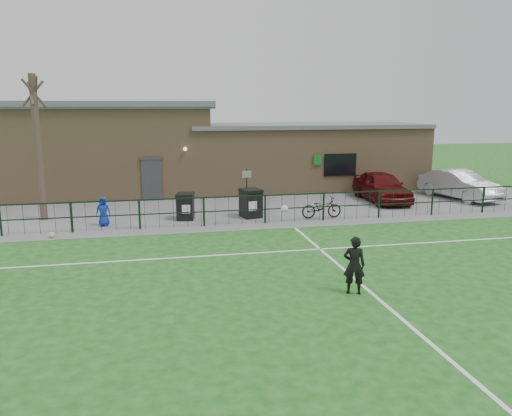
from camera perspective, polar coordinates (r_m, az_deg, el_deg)
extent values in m
plane|color=#185218|center=(12.81, 4.60, -10.19)|extent=(90.00, 90.00, 0.00)
cube|color=slate|center=(25.57, -3.85, 0.95)|extent=(34.00, 13.00, 0.02)
cube|color=white|center=(20.07, -1.62, -2.04)|extent=(28.00, 0.10, 0.01)
cube|color=white|center=(16.47, 0.71, -5.11)|extent=(28.00, 0.10, 0.01)
cube|color=white|center=(13.48, 12.90, -9.31)|extent=(0.10, 16.00, 0.01)
cube|color=black|center=(20.13, -1.73, -0.25)|extent=(28.00, 0.10, 1.20)
cylinder|color=#443229|center=(22.45, -23.63, 6.21)|extent=(0.30, 0.30, 6.00)
cube|color=black|center=(21.21, -8.07, 0.08)|extent=(0.81, 0.89, 1.04)
cube|color=black|center=(21.41, -0.60, 0.45)|extent=(0.94, 1.01, 1.14)
cylinder|color=black|center=(22.13, -1.07, 1.95)|extent=(0.06, 0.06, 2.00)
imported|color=#4E0D0E|center=(25.75, 14.16, 2.40)|extent=(1.89, 4.43, 1.49)
imported|color=#ADB0B5|center=(27.71, 22.21, 2.50)|extent=(2.53, 4.69, 1.47)
imported|color=black|center=(21.46, 7.50, 0.06)|extent=(1.74, 0.65, 0.91)
imported|color=#122EAE|center=(20.74, -17.06, -0.37)|extent=(0.63, 0.46, 1.19)
imported|color=black|center=(13.05, 11.16, -6.42)|extent=(0.65, 0.54, 1.52)
sphere|color=white|center=(14.98, 3.28, -0.08)|extent=(0.22, 0.22, 0.22)
sphere|color=silver|center=(19.65, -22.31, -2.88)|extent=(0.24, 0.24, 0.24)
cube|color=#9D7E58|center=(28.27, -4.74, 5.53)|extent=(24.00, 5.00, 3.50)
cube|color=#9D7E58|center=(28.05, -17.77, 9.79)|extent=(11.52, 5.00, 1.20)
cube|color=#55575C|center=(28.04, -17.86, 11.26)|extent=(12.02, 5.40, 0.28)
cube|color=#55575C|center=(29.24, 5.66, 9.36)|extent=(13.44, 5.30, 0.22)
cube|color=#383A3D|center=(25.64, -11.81, 3.12)|extent=(1.00, 0.08, 2.10)
cube|color=black|center=(27.41, 9.60, 4.90)|extent=(1.80, 0.08, 1.20)
cube|color=#19661E|center=(26.89, 7.06, 5.49)|extent=(0.45, 0.04, 0.55)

